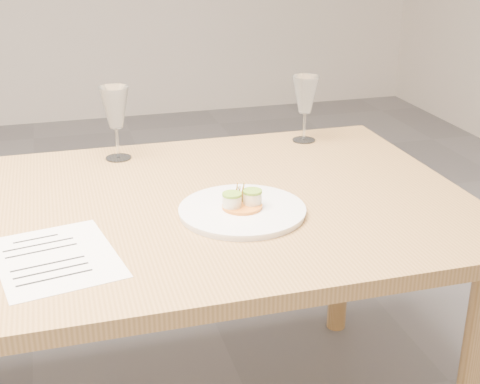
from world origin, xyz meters
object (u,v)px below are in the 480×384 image
object	(u,v)px
wine_glass_3	(305,96)
dinner_plate	(242,209)
recipe_sheet	(56,258)
wine_glass_2	(115,109)

from	to	relation	value
wine_glass_3	dinner_plate	bearing A→B (deg)	-125.09
recipe_sheet	wine_glass_3	xyz separation A→B (m)	(0.80, 0.62, 0.15)
recipe_sheet	wine_glass_2	size ratio (longest dim) A/B	1.58
wine_glass_2	wine_glass_3	distance (m)	0.60
recipe_sheet	wine_glass_2	bearing A→B (deg)	60.95
recipe_sheet	wine_glass_3	size ratio (longest dim) A/B	1.64
dinner_plate	wine_glass_2	bearing A→B (deg)	116.71
recipe_sheet	wine_glass_3	distance (m)	1.02
dinner_plate	wine_glass_2	world-z (taller)	wine_glass_2
wine_glass_3	recipe_sheet	bearing A→B (deg)	-142.48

